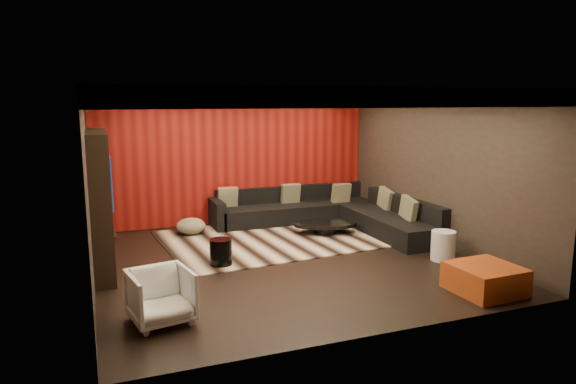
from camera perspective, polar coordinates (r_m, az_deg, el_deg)
name	(u,v)px	position (r m, az deg, el deg)	size (l,w,h in m)	color
floor	(284,261)	(8.73, -0.43, -7.64)	(6.00, 6.00, 0.02)	black
ceiling	(284,91)	(8.31, -0.45, 11.20)	(6.00, 6.00, 0.02)	silver
wall_back	(236,159)	(11.25, -5.85, 3.68)	(6.00, 0.02, 2.80)	black
wall_left	(88,190)	(7.88, -21.38, 0.26)	(0.02, 6.00, 2.80)	black
wall_right	(436,169)	(9.87, 16.17, 2.42)	(0.02, 6.00, 2.80)	black
red_feature_wall	(236,159)	(11.21, -5.80, 3.66)	(5.98, 0.05, 2.78)	#6B0C0A
soffit_back	(238,99)	(10.88, -5.54, 10.28)	(6.00, 0.60, 0.22)	silver
soffit_front	(369,98)	(5.86, 9.02, 10.33)	(6.00, 0.60, 0.22)	silver
soffit_left	(105,98)	(7.79, -19.69, 9.80)	(0.60, 4.80, 0.22)	silver
soffit_right	(426,98)	(9.60, 15.05, 10.00)	(0.60, 4.80, 0.22)	silver
cove_back	(243,103)	(10.55, -5.03, 9.80)	(4.80, 0.08, 0.04)	#FFD899
cove_front	(354,105)	(6.16, 7.40, 9.52)	(4.80, 0.08, 0.04)	#FFD899
cove_left	(130,104)	(7.80, -17.13, 9.28)	(0.08, 4.80, 0.04)	#FFD899
cove_right	(409,104)	(9.41, 13.33, 9.53)	(0.08, 4.80, 0.04)	#FFD899
tv_surround	(100,202)	(8.53, -20.17, -1.01)	(0.30, 2.00, 2.20)	black
tv_screen	(109,179)	(8.47, -19.24, 1.38)	(0.04, 1.30, 0.80)	black
tv_shelf	(112,226)	(8.61, -18.95, -3.56)	(0.04, 1.60, 0.04)	black
rug	(270,239)	(10.01, -2.00, -5.19)	(4.00, 3.00, 0.02)	#C3AB8F
coffee_table	(325,228)	(10.38, 4.17, -3.98)	(1.28, 1.28, 0.21)	black
drum_stool	(221,252)	(8.45, -7.47, -6.61)	(0.36, 0.36, 0.43)	black
striped_pouf	(191,226)	(10.46, -10.74, -3.73)	(0.58, 0.58, 0.32)	beige
white_side_table	(443,246)	(9.05, 16.86, -5.73)	(0.40, 0.40, 0.50)	silver
orange_ottoman	(485,279)	(7.80, 21.04, -8.99)	(0.87, 0.87, 0.38)	#A63915
armchair	(161,296)	(6.49, -13.94, -11.20)	(0.71, 0.73, 0.66)	white
sectional_sofa	(329,214)	(10.98, 4.63, -2.48)	(3.65, 3.50, 0.75)	black
throw_pillows	(329,198)	(10.90, 4.54, -0.65)	(3.32, 2.74, 0.50)	beige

